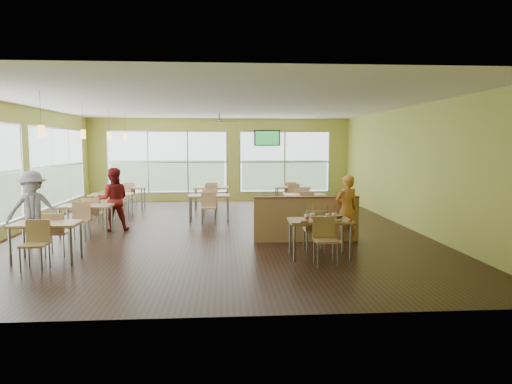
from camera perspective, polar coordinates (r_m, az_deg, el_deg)
room at (r=11.70m, az=-4.70°, el=2.97°), size 12.00×12.04×3.20m
window_bays at (r=15.04m, az=-14.71°, el=2.99°), size 9.24×10.24×2.38m
main_table at (r=9.02m, az=7.97°, el=-4.17°), size 1.22×1.52×0.87m
half_wall_divider at (r=10.44m, az=6.32°, el=-3.36°), size 2.40×0.14×1.04m
dining_tables at (r=13.54m, az=-9.03°, el=-0.79°), size 6.92×8.72×0.87m
pendant_lights at (r=12.80m, az=-19.27°, el=6.74°), size 0.11×7.31×0.86m
ceiling_fan at (r=14.70m, az=-4.61°, el=8.83°), size 1.25×1.25×0.29m
tv_backwall at (r=17.66m, az=1.39°, el=6.76°), size 1.00×0.07×0.60m
man_plaid at (r=10.41m, az=11.27°, el=-2.11°), size 0.65×0.52×1.53m
patron_maroon at (r=12.21m, az=-17.40°, el=-0.88°), size 0.88×0.74×1.62m
patron_grey at (r=11.00m, az=-26.14°, el=-1.88°), size 1.19×0.89×1.65m
cup_blue at (r=8.72m, az=6.37°, el=-3.21°), size 0.10×0.10×0.36m
cup_yellow at (r=8.83m, az=7.04°, el=-3.12°), size 0.10×0.10×0.36m
cup_red_near at (r=8.96m, az=8.91°, el=-3.06°), size 0.09×0.09×0.32m
cup_red_far at (r=8.96m, az=9.78°, el=-3.04°), size 0.10×0.10×0.35m
food_basket at (r=9.21m, az=10.01°, el=-3.03°), size 0.26×0.26×0.06m
ketchup_cup at (r=8.85m, az=11.74°, el=-3.57°), size 0.06×0.06×0.03m
wrapper_left at (r=8.64m, az=6.08°, el=-3.66°), size 0.21×0.20×0.04m
wrapper_mid at (r=9.19m, az=8.13°, el=-3.07°), size 0.21×0.19×0.05m
wrapper_right at (r=8.85m, az=10.30°, el=-3.50°), size 0.18×0.17×0.04m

